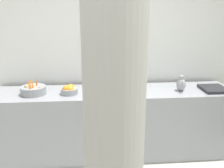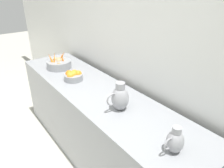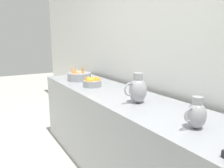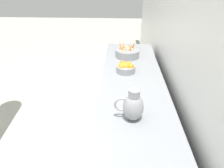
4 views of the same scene
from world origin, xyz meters
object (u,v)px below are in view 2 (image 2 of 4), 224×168
metal_pitcher_tall (120,98)px  metal_pitcher_short (175,141)px  orange_bowl (73,76)px  vegetable_colander (59,64)px

metal_pitcher_tall → metal_pitcher_short: size_ratio=1.30×
orange_bowl → vegetable_colander: bearing=-93.6°
vegetable_colander → orange_bowl: 0.43m
vegetable_colander → metal_pitcher_short: vegetable_colander is taller
orange_bowl → metal_pitcher_tall: size_ratio=0.82×
vegetable_colander → metal_pitcher_tall: bearing=90.5°
vegetable_colander → metal_pitcher_tall: size_ratio=1.20×
orange_bowl → metal_pitcher_short: 1.38m
metal_pitcher_tall → metal_pitcher_short: metal_pitcher_tall is taller
vegetable_colander → metal_pitcher_tall: metal_pitcher_tall is taller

